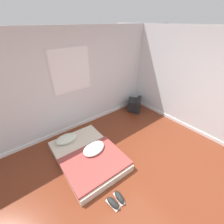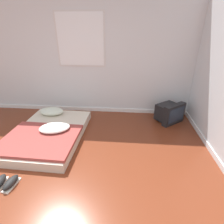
% 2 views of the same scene
% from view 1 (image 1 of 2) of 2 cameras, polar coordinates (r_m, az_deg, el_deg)
% --- Properties ---
extents(ground_plane, '(20.00, 20.00, 0.00)m').
position_cam_1_polar(ground_plane, '(3.06, 15.04, -31.31)').
color(ground_plane, maroon).
extents(wall_back, '(7.49, 0.08, 2.60)m').
position_cam_1_polar(wall_back, '(3.95, -16.08, 9.85)').
color(wall_back, silver).
rests_on(wall_back, ground_plane).
extents(mattress_bed, '(1.26, 1.77, 0.30)m').
position_cam_1_polar(mattress_bed, '(3.52, -9.31, -15.79)').
color(mattress_bed, beige).
rests_on(mattress_bed, ground_plane).
extents(crt_tv, '(0.65, 0.63, 0.44)m').
position_cam_1_polar(crt_tv, '(5.18, 8.74, 2.77)').
color(crt_tv, black).
rests_on(crt_tv, ground_plane).
extents(sneaker_pair, '(0.29, 0.28, 0.10)m').
position_cam_1_polar(sneaker_pair, '(2.98, 1.56, -30.49)').
color(sneaker_pair, silver).
rests_on(sneaker_pair, ground_plane).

